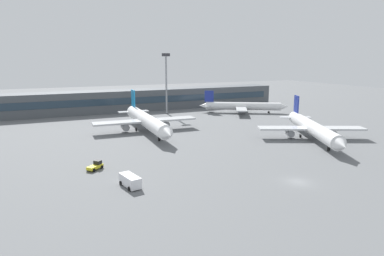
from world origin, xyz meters
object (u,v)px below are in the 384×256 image
(baggage_tug_yellow, at_px, (96,166))
(service_van_white, at_px, (130,181))
(airplane_near, at_px, (313,128))
(floodlight_tower_west, at_px, (166,79))
(airplane_mid, at_px, (147,121))
(airplane_far, at_px, (243,106))

(baggage_tug_yellow, distance_m, service_van_white, 13.01)
(airplane_near, distance_m, floodlight_tower_west, 64.61)
(baggage_tug_yellow, bearing_deg, airplane_near, 1.62)
(service_van_white, relative_size, floodlight_tower_west, 0.23)
(airplane_near, bearing_deg, airplane_mid, 143.01)
(service_van_white, bearing_deg, baggage_tug_yellow, 107.76)
(airplane_mid, bearing_deg, service_van_white, -110.87)
(airplane_far, xyz_separation_m, floodlight_tower_west, (-29.95, 11.22, 11.40))
(airplane_near, xyz_separation_m, service_van_white, (-55.65, -14.07, -2.12))
(airplane_mid, relative_size, baggage_tug_yellow, 12.54)
(airplane_near, bearing_deg, airplane_far, 79.63)
(airplane_mid, xyz_separation_m, airplane_far, (48.01, 19.46, -0.71))
(service_van_white, height_order, floodlight_tower_west, floodlight_tower_west)
(airplane_far, bearing_deg, airplane_mid, -157.94)
(airplane_mid, relative_size, floodlight_tower_west, 1.91)
(airplane_far, height_order, service_van_white, airplane_far)
(airplane_near, height_order, floodlight_tower_west, floodlight_tower_west)
(baggage_tug_yellow, bearing_deg, floodlight_tower_west, 58.00)
(airplane_mid, height_order, service_van_white, airplane_mid)
(airplane_near, xyz_separation_m, airplane_far, (8.94, 48.89, -0.44))
(airplane_far, bearing_deg, baggage_tug_yellow, -143.59)
(airplane_mid, bearing_deg, floodlight_tower_west, 59.51)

